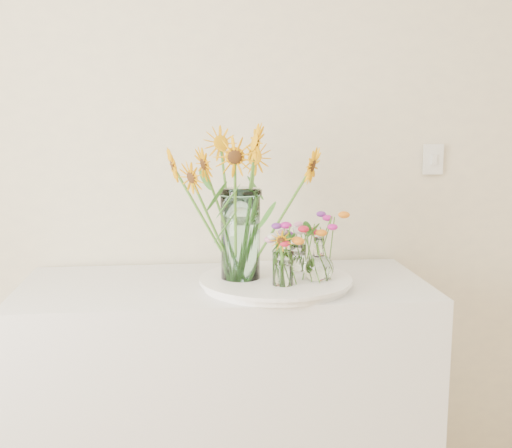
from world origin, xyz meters
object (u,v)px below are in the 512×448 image
object	(u,v)px
mason_jar	(240,234)
small_vase_c	(298,258)
tray	(276,283)
small_vase_b	(319,259)
counter	(225,404)
small_vase_a	(283,269)

from	to	relation	value
mason_jar	small_vase_c	xyz separation A→B (m)	(0.21, 0.09, -0.10)
tray	small_vase_b	distance (m)	0.17
counter	tray	bearing A→B (deg)	-22.42
mason_jar	small_vase_a	bearing A→B (deg)	-39.80
tray	small_vase_a	size ratio (longest dim) A/B	4.22
small_vase_a	small_vase_b	distance (m)	0.14
counter	mason_jar	size ratio (longest dim) A/B	4.54
counter	mason_jar	world-z (taller)	mason_jar
small_vase_a	small_vase_c	size ratio (longest dim) A/B	1.18
small_vase_a	mason_jar	bearing A→B (deg)	140.20
counter	tray	size ratio (longest dim) A/B	2.85
counter	small_vase_b	size ratio (longest dim) A/B	9.53
counter	small_vase_c	world-z (taller)	small_vase_c
tray	small_vase_a	distance (m)	0.12
mason_jar	small_vase_c	distance (m)	0.25
counter	small_vase_c	bearing A→B (deg)	6.39
mason_jar	small_vase_c	world-z (taller)	mason_jar
counter	small_vase_c	xyz separation A→B (m)	(0.26, 0.03, 0.52)
small_vase_a	tray	bearing A→B (deg)	96.34
small_vase_a	small_vase_b	bearing A→B (deg)	24.67
counter	small_vase_b	world-z (taller)	small_vase_b
mason_jar	small_vase_b	bearing A→B (deg)	-10.47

